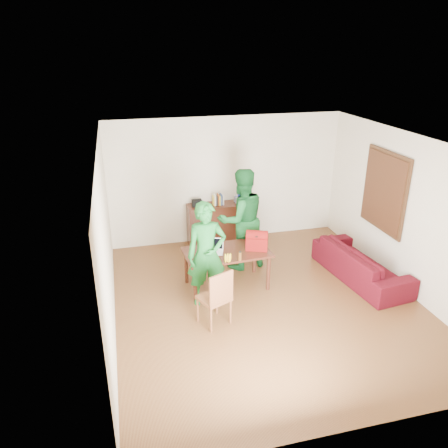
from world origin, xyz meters
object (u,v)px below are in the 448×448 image
object	(u,v)px
person_far	(241,219)
sofa	(361,263)
laptop	(214,250)
bottle	(240,256)
table	(227,255)
red_bag	(257,242)
person_near	(207,254)
chair	(215,308)

from	to	relation	value
person_far	sofa	size ratio (longest dim) A/B	0.95
laptop	bottle	world-z (taller)	laptop
table	bottle	bearing A→B (deg)	-75.70
table	red_bag	size ratio (longest dim) A/B	4.06
person_near	red_bag	world-z (taller)	person_near
person_near	person_far	size ratio (longest dim) A/B	0.90
person_near	sofa	bearing A→B (deg)	3.04
chair	person_near	bearing A→B (deg)	64.84
person_far	sofa	xyz separation A→B (m)	(2.01, -1.01, -0.68)
chair	laptop	size ratio (longest dim) A/B	2.67
table	red_bag	xyz separation A→B (m)	(0.53, -0.05, 0.22)
person_near	person_far	bearing A→B (deg)	51.82
chair	red_bag	bearing A→B (deg)	21.50
laptop	bottle	xyz separation A→B (m)	(0.35, -0.39, 0.04)
person_far	laptop	bearing A→B (deg)	34.81
laptop	sofa	bearing A→B (deg)	10.89
person_near	bottle	world-z (taller)	person_near
sofa	red_bag	bearing A→B (deg)	75.15
person_near	chair	bearing A→B (deg)	-90.25
person_near	laptop	bearing A→B (deg)	63.22
sofa	table	bearing A→B (deg)	75.81
laptop	sofa	size ratio (longest dim) A/B	0.17
table	chair	size ratio (longest dim) A/B	1.61
table	bottle	distance (m)	0.44
person_near	person_far	distance (m)	1.43
laptop	sofa	xyz separation A→B (m)	(2.70, -0.32, -0.43)
table	bottle	xyz separation A→B (m)	(0.13, -0.39, 0.17)
red_bag	sofa	world-z (taller)	red_bag
table	sofa	distance (m)	2.51
chair	person_near	world-z (taller)	person_near
person_near	laptop	world-z (taller)	person_near
person_far	red_bag	size ratio (longest dim) A/B	5.21
laptop	table	bearing A→B (deg)	18.08
person_near	sofa	xyz separation A→B (m)	(2.92, 0.09, -0.58)
table	sofa	world-z (taller)	table
sofa	person_near	bearing A→B (deg)	85.00
table	person_near	size ratio (longest dim) A/B	0.86
person_far	laptop	size ratio (longest dim) A/B	5.53
chair	bottle	world-z (taller)	chair
bottle	red_bag	bearing A→B (deg)	40.24
table	chair	world-z (taller)	chair
table	bottle	size ratio (longest dim) A/B	9.13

